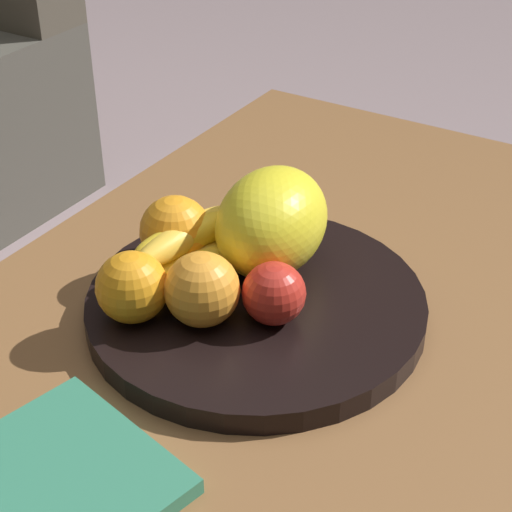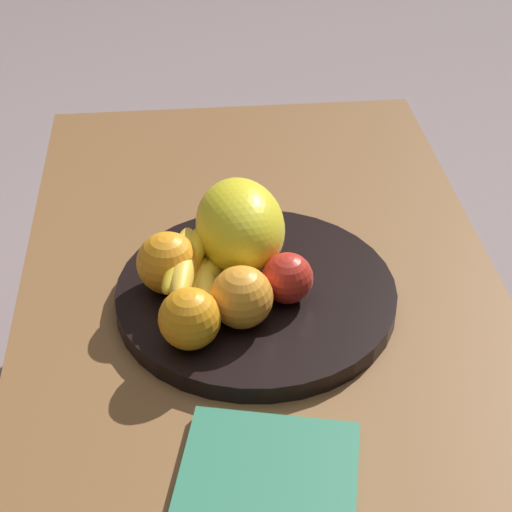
# 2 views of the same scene
# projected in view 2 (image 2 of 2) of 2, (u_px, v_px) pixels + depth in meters

# --- Properties ---
(coffee_table) EXTENTS (1.19, 0.64, 0.43)m
(coffee_table) POSITION_uv_depth(u_px,v_px,m) (267.00, 347.00, 1.09)
(coffee_table) COLOR brown
(coffee_table) RESTS_ON ground_plane
(fruit_bowl) EXTENTS (0.36, 0.36, 0.03)m
(fruit_bowl) POSITION_uv_depth(u_px,v_px,m) (256.00, 295.00, 1.09)
(fruit_bowl) COLOR black
(fruit_bowl) RESTS_ON coffee_table
(melon_large_front) EXTENTS (0.16, 0.13, 0.11)m
(melon_large_front) POSITION_uv_depth(u_px,v_px,m) (240.00, 226.00, 1.09)
(melon_large_front) COLOR yellow
(melon_large_front) RESTS_ON fruit_bowl
(orange_front) EXTENTS (0.08, 0.08, 0.08)m
(orange_front) POSITION_uv_depth(u_px,v_px,m) (168.00, 263.00, 1.05)
(orange_front) COLOR orange
(orange_front) RESTS_ON fruit_bowl
(orange_left) EXTENTS (0.08, 0.08, 0.08)m
(orange_left) POSITION_uv_depth(u_px,v_px,m) (241.00, 297.00, 1.00)
(orange_left) COLOR orange
(orange_left) RESTS_ON fruit_bowl
(orange_right) EXTENTS (0.07, 0.07, 0.07)m
(orange_right) POSITION_uv_depth(u_px,v_px,m) (190.00, 319.00, 0.97)
(orange_right) COLOR orange
(orange_right) RESTS_ON fruit_bowl
(apple_front) EXTENTS (0.06, 0.06, 0.06)m
(apple_front) POSITION_uv_depth(u_px,v_px,m) (287.00, 278.00, 1.04)
(apple_front) COLOR red
(apple_front) RESTS_ON fruit_bowl
(banana_bunch) EXTENTS (0.17, 0.12, 0.06)m
(banana_bunch) POSITION_uv_depth(u_px,v_px,m) (195.00, 271.00, 1.06)
(banana_bunch) COLOR yellow
(banana_bunch) RESTS_ON fruit_bowl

